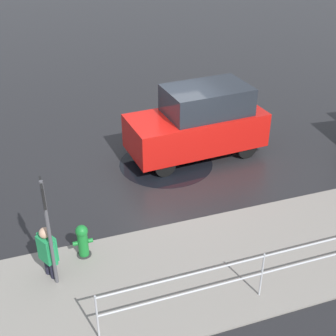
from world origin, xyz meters
The scene contains 8 objects.
ground_plane centered at (0.00, 0.00, 0.00)m, with size 60.00×60.00×0.00m, color black.
kerb_strip centered at (0.00, 4.20, 0.02)m, with size 24.00×3.20×0.04m, color gray.
moving_hatchback centered at (-0.93, -0.39, 1.03)m, with size 4.01×1.98×2.06m.
fire_hydrant centered at (3.07, 3.01, 0.40)m, with size 0.42×0.31×0.80m.
pedestrian centered at (3.80, 3.40, 0.68)m, with size 0.38×0.51×1.22m.
metal_railing centered at (-1.44, 5.25, 0.74)m, with size 9.35×0.04×1.05m.
sign_post centered at (3.73, 3.63, 1.58)m, with size 0.07×0.44×2.40m.
puddle_patch centered at (0.14, -0.16, 0.00)m, with size 2.67×2.67×0.01m, color black.
Camera 1 is at (3.89, 10.79, 6.69)m, focal length 50.00 mm.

